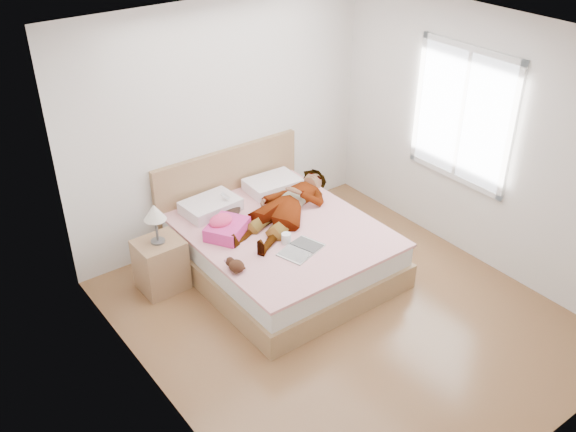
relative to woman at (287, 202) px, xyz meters
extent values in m
plane|color=#522C19|center=(-0.23, -1.18, -0.63)|extent=(4.00, 4.00, 0.00)
imported|color=white|center=(0.00, 0.00, 0.00)|extent=(1.82, 1.34, 0.24)
ellipsoid|color=black|center=(-0.57, 0.45, -0.08)|extent=(0.49, 0.59, 0.08)
cube|color=silver|center=(-0.50, 0.40, 0.06)|extent=(0.08, 0.10, 0.05)
plane|color=white|center=(-0.23, -1.18, 1.97)|extent=(4.00, 4.00, 0.00)
plane|color=silver|center=(-0.23, 0.82, 0.67)|extent=(3.60, 0.00, 3.60)
plane|color=white|center=(-0.23, -3.18, 0.67)|extent=(3.60, 0.00, 3.60)
plane|color=silver|center=(-2.03, -1.18, 0.67)|extent=(0.00, 4.00, 4.00)
plane|color=silver|center=(1.57, -1.18, 0.67)|extent=(0.00, 4.00, 4.00)
cube|color=white|center=(1.54, -0.88, 0.87)|extent=(0.02, 1.10, 1.30)
cube|color=silver|center=(1.54, -1.46, 0.87)|extent=(0.04, 0.06, 1.42)
cube|color=silver|center=(1.54, -0.30, 0.87)|extent=(0.04, 0.06, 1.42)
cube|color=silver|center=(1.54, -0.88, 0.19)|extent=(0.04, 1.22, 0.06)
cube|color=silver|center=(1.54, -0.88, 1.55)|extent=(0.04, 1.22, 0.06)
cube|color=silver|center=(1.54, -0.88, 0.87)|extent=(0.03, 0.04, 1.30)
cube|color=olive|center=(-0.23, -0.23, -0.50)|extent=(1.78, 2.08, 0.26)
cube|color=silver|center=(-0.23, -0.23, -0.26)|extent=(1.70, 2.00, 0.22)
cube|color=silver|center=(-0.23, -0.23, -0.13)|extent=(1.74, 2.04, 0.03)
cube|color=olive|center=(-0.23, 0.78, -0.13)|extent=(1.80, 0.07, 1.00)
cube|color=white|center=(-0.63, 0.49, -0.05)|extent=(0.61, 0.44, 0.13)
cube|color=white|center=(0.17, 0.49, -0.05)|extent=(0.60, 0.43, 0.13)
cube|color=#D33987|center=(-0.74, -0.01, -0.05)|extent=(0.53, 0.50, 0.14)
ellipsoid|color=#F54273|center=(-0.78, 0.04, 0.04)|extent=(0.28, 0.23, 0.12)
cube|color=silver|center=(-0.33, -0.67, -0.11)|extent=(0.48, 0.39, 0.01)
cube|color=white|center=(-0.43, -0.70, -0.10)|extent=(0.28, 0.33, 0.02)
cube|color=black|center=(-0.22, -0.63, -0.10)|extent=(0.28, 0.33, 0.02)
cylinder|color=white|center=(-0.36, -0.48, -0.06)|extent=(0.12, 0.12, 0.11)
torus|color=white|center=(-0.32, -0.46, -0.06)|extent=(0.07, 0.04, 0.08)
cylinder|color=black|center=(-0.36, -0.48, -0.02)|extent=(0.11, 0.11, 0.00)
ellipsoid|color=black|center=(-1.00, -0.58, -0.06)|extent=(0.16, 0.18, 0.11)
ellipsoid|color=white|center=(-1.00, -0.60, -0.05)|extent=(0.09, 0.09, 0.06)
sphere|color=black|center=(-1.02, -0.50, -0.05)|extent=(0.09, 0.09, 0.09)
sphere|color=#F8A2CA|center=(-1.05, -0.48, -0.03)|extent=(0.03, 0.03, 0.03)
sphere|color=pink|center=(-0.99, -0.47, -0.03)|extent=(0.03, 0.03, 0.03)
ellipsoid|color=black|center=(-1.04, -0.63, -0.09)|extent=(0.04, 0.06, 0.03)
ellipsoid|color=black|center=(-0.95, -0.61, -0.09)|extent=(0.04, 0.06, 0.03)
cube|color=brown|center=(-1.37, 0.25, -0.36)|extent=(0.45, 0.40, 0.54)
cylinder|color=#535353|center=(-1.37, 0.25, -0.08)|extent=(0.14, 0.14, 0.02)
cylinder|color=#484848|center=(-1.37, 0.25, 0.06)|extent=(0.02, 0.02, 0.27)
cone|color=white|center=(-1.37, 0.25, 0.25)|extent=(0.22, 0.22, 0.16)
camera|label=1|loc=(-3.47, -4.65, 3.30)|focal=40.00mm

